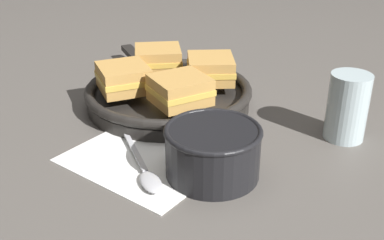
# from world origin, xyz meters

# --- Properties ---
(ground_plane) EXTENTS (4.00, 4.00, 0.00)m
(ground_plane) POSITION_xyz_m (0.00, 0.00, 0.00)
(ground_plane) COLOR #56514C
(napkin) EXTENTS (0.23, 0.20, 0.00)m
(napkin) POSITION_xyz_m (-0.00, -0.07, 0.00)
(napkin) COLOR white
(napkin) RESTS_ON ground_plane
(soup_bowl) EXTENTS (0.14, 0.14, 0.08)m
(soup_bowl) POSITION_xyz_m (0.11, -0.05, 0.04)
(soup_bowl) COLOR black
(soup_bowl) RESTS_ON ground_plane
(spoon) EXTENTS (0.16, 0.12, 0.01)m
(spoon) POSITION_xyz_m (0.03, -0.11, 0.01)
(spoon) COLOR #B7B7BC
(spoon) RESTS_ON napkin
(skillet) EXTENTS (0.41, 0.32, 0.04)m
(skillet) POSITION_xyz_m (-0.09, 0.10, 0.02)
(skillet) COLOR black
(skillet) RESTS_ON ground_plane
(sandwich_near_left) EXTENTS (0.12, 0.12, 0.05)m
(sandwich_near_left) POSITION_xyz_m (-0.14, 0.04, 0.07)
(sandwich_near_left) COLOR #C18E47
(sandwich_near_left) RESTS_ON skillet
(sandwich_near_right) EXTENTS (0.12, 0.12, 0.05)m
(sandwich_near_right) POSITION_xyz_m (-0.03, 0.05, 0.07)
(sandwich_near_right) COLOR #C18E47
(sandwich_near_right) RESTS_ON skillet
(sandwich_far_left) EXTENTS (0.12, 0.13, 0.05)m
(sandwich_far_left) POSITION_xyz_m (-0.04, 0.17, 0.07)
(sandwich_far_left) COLOR #C18E47
(sandwich_far_left) RESTS_ON skillet
(sandwich_far_right) EXTENTS (0.13, 0.13, 0.05)m
(sandwich_far_right) POSITION_xyz_m (-0.16, 0.15, 0.07)
(sandwich_far_right) COLOR #C18E47
(sandwich_far_right) RESTS_ON skillet
(drinking_glass) EXTENTS (0.07, 0.07, 0.11)m
(drinking_glass) POSITION_xyz_m (0.22, 0.17, 0.06)
(drinking_glass) COLOR silver
(drinking_glass) RESTS_ON ground_plane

